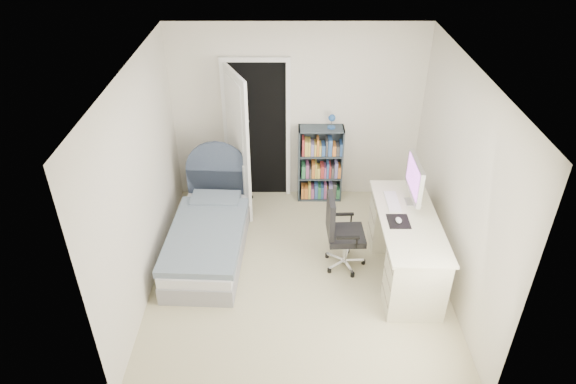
{
  "coord_description": "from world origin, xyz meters",
  "views": [
    {
      "loc": [
        -0.13,
        -4.66,
        4.12
      ],
      "look_at": [
        -0.13,
        0.08,
        1.09
      ],
      "focal_mm": 32.0,
      "sensor_mm": 36.0,
      "label": 1
    }
  ],
  "objects_px": {
    "bookcase": "(321,166)",
    "desk": "(405,243)",
    "office_chair": "(340,229)",
    "floor_lamp": "(246,167)",
    "nightstand": "(222,176)",
    "bed": "(209,235)"
  },
  "relations": [
    {
      "from": "bed",
      "to": "bookcase",
      "type": "xyz_separation_m",
      "value": [
        1.45,
        1.26,
        0.26
      ]
    },
    {
      "from": "bed",
      "to": "nightstand",
      "type": "distance_m",
      "value": 1.2
    },
    {
      "from": "desk",
      "to": "office_chair",
      "type": "xyz_separation_m",
      "value": [
        -0.75,
        0.15,
        0.09
      ]
    },
    {
      "from": "office_chair",
      "to": "bookcase",
      "type": "bearing_deg",
      "value": 95.18
    },
    {
      "from": "bookcase",
      "to": "desk",
      "type": "height_order",
      "value": "desk"
    },
    {
      "from": "floor_lamp",
      "to": "nightstand",
      "type": "bearing_deg",
      "value": -176.8
    },
    {
      "from": "bed",
      "to": "nightstand",
      "type": "height_order",
      "value": "bed"
    },
    {
      "from": "bookcase",
      "to": "office_chair",
      "type": "xyz_separation_m",
      "value": [
        0.14,
        -1.52,
        0.02
      ]
    },
    {
      "from": "bed",
      "to": "floor_lamp",
      "type": "distance_m",
      "value": 1.3
    },
    {
      "from": "floor_lamp",
      "to": "office_chair",
      "type": "distance_m",
      "value": 1.88
    },
    {
      "from": "nightstand",
      "to": "office_chair",
      "type": "distance_m",
      "value": 2.12
    },
    {
      "from": "nightstand",
      "to": "floor_lamp",
      "type": "height_order",
      "value": "floor_lamp"
    },
    {
      "from": "nightstand",
      "to": "desk",
      "type": "xyz_separation_m",
      "value": [
        2.29,
        -1.59,
        0.03
      ]
    },
    {
      "from": "bookcase",
      "to": "desk",
      "type": "distance_m",
      "value": 1.89
    },
    {
      "from": "office_chair",
      "to": "bed",
      "type": "bearing_deg",
      "value": 170.8
    },
    {
      "from": "desk",
      "to": "bookcase",
      "type": "bearing_deg",
      "value": 118.07
    },
    {
      "from": "bookcase",
      "to": "nightstand",
      "type": "bearing_deg",
      "value": -177.02
    },
    {
      "from": "nightstand",
      "to": "bookcase",
      "type": "xyz_separation_m",
      "value": [
        1.41,
        0.07,
        0.11
      ]
    },
    {
      "from": "floor_lamp",
      "to": "desk",
      "type": "distance_m",
      "value": 2.52
    },
    {
      "from": "floor_lamp",
      "to": "desk",
      "type": "height_order",
      "value": "desk"
    },
    {
      "from": "bed",
      "to": "desk",
      "type": "xyz_separation_m",
      "value": [
        2.33,
        -0.4,
        0.18
      ]
    },
    {
      "from": "bed",
      "to": "office_chair",
      "type": "distance_m",
      "value": 1.63
    }
  ]
}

